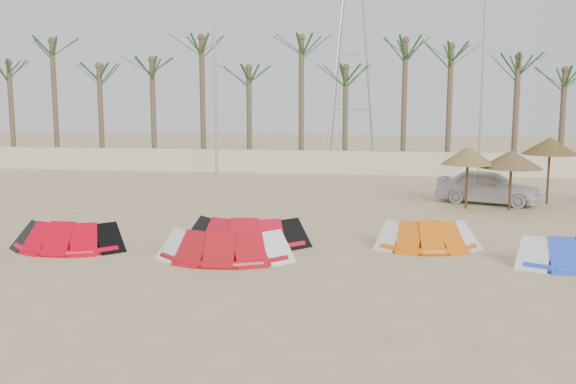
% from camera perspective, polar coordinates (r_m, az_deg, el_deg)
% --- Properties ---
extents(ground, '(120.00, 120.00, 0.00)m').
position_cam_1_polar(ground, '(15.11, -3.29, -8.23)').
color(ground, '#D9B78A').
rests_on(ground, ground).
extents(boundary_wall, '(60.00, 0.30, 1.30)m').
position_cam_1_polar(boundary_wall, '(36.48, 3.60, 2.67)').
color(boundary_wall, beige).
rests_on(boundary_wall, ground).
extents(palm_line, '(52.00, 4.00, 7.70)m').
position_cam_1_polar(palm_line, '(37.81, 4.90, 11.65)').
color(palm_line, brown).
rests_on(palm_line, ground).
extents(lamp_b, '(1.25, 0.14, 11.00)m').
position_cam_1_polar(lamp_b, '(35.34, -6.45, 10.75)').
color(lamp_b, '#A5A8AD').
rests_on(lamp_b, ground).
extents(lamp_c, '(1.25, 0.14, 11.00)m').
position_cam_1_polar(lamp_c, '(34.59, 17.02, 10.49)').
color(lamp_c, '#A5A8AD').
rests_on(lamp_c, ground).
extents(pylon, '(3.00, 3.00, 14.00)m').
position_cam_1_polar(pylon, '(42.45, 5.60, 2.58)').
color(pylon, '#A5A8AD').
rests_on(pylon, ground).
extents(kite_red_left, '(3.26, 1.59, 0.90)m').
position_cam_1_polar(kite_red_left, '(19.58, -18.69, -3.53)').
color(kite_red_left, red).
rests_on(kite_red_left, ground).
extents(kite_red_mid, '(3.61, 1.60, 0.90)m').
position_cam_1_polar(kite_red_mid, '(19.20, -3.55, -3.32)').
color(kite_red_mid, red).
rests_on(kite_red_mid, ground).
extents(kite_red_right, '(3.60, 1.66, 0.90)m').
position_cam_1_polar(kite_red_right, '(17.53, -5.45, -4.48)').
color(kite_red_right, '#B60E17').
rests_on(kite_red_right, ground).
extents(kite_orange, '(3.08, 1.86, 0.90)m').
position_cam_1_polar(kite_orange, '(19.06, 12.29, -3.60)').
color(kite_orange, orange).
rests_on(kite_orange, ground).
extents(parasol_left, '(2.06, 2.06, 2.44)m').
position_cam_1_polar(parasol_left, '(25.79, 15.70, 3.14)').
color(parasol_left, '#4C331E').
rests_on(parasol_left, ground).
extents(parasol_mid, '(2.33, 2.33, 2.33)m').
position_cam_1_polar(parasol_mid, '(25.93, 19.26, 2.77)').
color(parasol_mid, '#4C331E').
rests_on(parasol_mid, ground).
extents(parasol_right, '(2.25, 2.25, 2.72)m').
position_cam_1_polar(parasol_right, '(28.00, 22.27, 3.81)').
color(parasol_right, '#4C331E').
rests_on(parasol_right, ground).
extents(car, '(4.39, 3.03, 1.39)m').
position_cam_1_polar(car, '(27.43, 17.36, 0.46)').
color(car, silver).
rests_on(car, ground).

